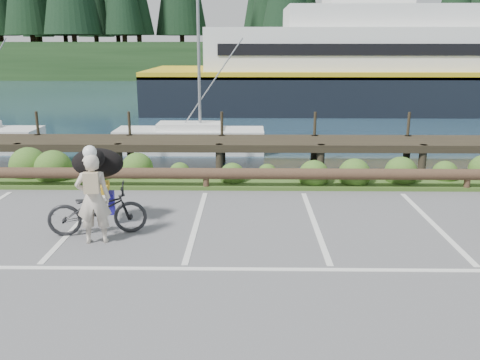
% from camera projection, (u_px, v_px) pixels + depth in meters
% --- Properties ---
extents(ground, '(72.00, 72.00, 0.00)m').
position_uv_depth(ground, '(186.00, 260.00, 9.30)').
color(ground, '#555457').
extents(harbor_backdrop, '(170.00, 160.00, 30.00)m').
position_uv_depth(harbor_backdrop, '(244.00, 67.00, 85.09)').
color(harbor_backdrop, '#1B3041').
rests_on(harbor_backdrop, ground).
extents(vegetation_strip, '(34.00, 1.60, 0.10)m').
position_uv_depth(vegetation_strip, '(208.00, 181.00, 14.41)').
color(vegetation_strip, '#3D5B21').
rests_on(vegetation_strip, ground).
extents(log_rail, '(32.00, 0.30, 0.60)m').
position_uv_depth(log_rail, '(206.00, 190.00, 13.74)').
color(log_rail, '#443021').
rests_on(log_rail, ground).
extents(bicycle, '(2.09, 1.04, 1.05)m').
position_uv_depth(bicycle, '(97.00, 210.00, 10.42)').
color(bicycle, black).
rests_on(bicycle, ground).
extents(cyclist, '(0.73, 0.54, 1.81)m').
position_uv_depth(cyclist, '(93.00, 199.00, 9.88)').
color(cyclist, beige).
rests_on(cyclist, ground).
extents(dog, '(0.73, 1.18, 0.64)m').
position_uv_depth(dog, '(98.00, 163.00, 10.81)').
color(dog, black).
rests_on(dog, bicycle).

